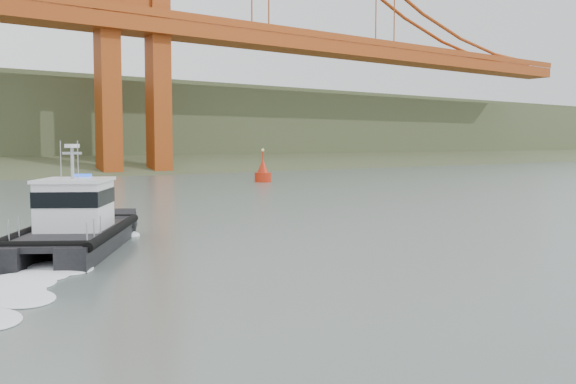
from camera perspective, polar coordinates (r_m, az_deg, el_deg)
name	(u,v)px	position (r m, az deg, el deg)	size (l,w,h in m)	color
ground	(425,270)	(24.40, 12.06, -6.76)	(400.00, 400.00, 0.00)	#4F5E58
patrol_boat	(74,223)	(29.36, -18.52, -2.64)	(8.50, 10.20, 4.79)	black
nav_buoy	(263,173)	(77.62, -2.25, 1.73)	(2.05, 2.05, 4.27)	#B8230C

